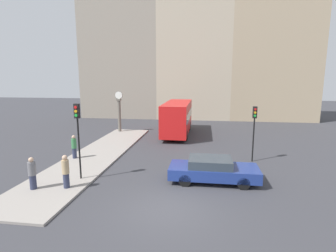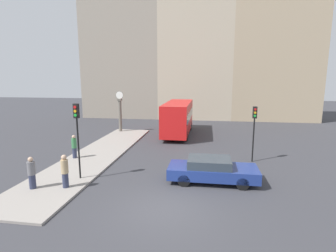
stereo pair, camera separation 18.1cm
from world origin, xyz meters
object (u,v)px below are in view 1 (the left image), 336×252
traffic_light_near (78,126)px  street_clock (119,112)px  sedan_car (213,169)px  pedestrian_grey_jacket (32,173)px  bus_distant (177,117)px  pedestrian_green_hoodie (74,147)px  pedestrian_tan_coat (66,171)px  traffic_light_far (254,122)px

traffic_light_near → street_clock: 13.00m
street_clock → sedan_car: bearing=-52.7°
street_clock → pedestrian_grey_jacket: bearing=-88.5°
bus_distant → pedestrian_grey_jacket: 15.27m
pedestrian_green_hoodie → pedestrian_tan_coat: (2.00, -4.68, 0.05)m
traffic_light_far → pedestrian_tan_coat: bearing=-148.8°
street_clock → pedestrian_grey_jacket: 14.48m
pedestrian_tan_coat → street_clock: bearing=97.8°
pedestrian_grey_jacket → traffic_light_far: bearing=29.0°
traffic_light_near → street_clock: size_ratio=0.99×
street_clock → pedestrian_grey_jacket: (0.38, -14.43, -1.20)m
pedestrian_grey_jacket → pedestrian_green_hoodie: 5.06m
pedestrian_grey_jacket → pedestrian_green_hoodie: (-0.46, 5.04, -0.00)m
pedestrian_green_hoodie → traffic_light_far: bearing=6.3°
bus_distant → street_clock: street_clock is taller
bus_distant → pedestrian_grey_jacket: (-5.60, -14.18, -0.88)m
traffic_light_far → sedan_car: bearing=-124.9°
pedestrian_green_hoodie → pedestrian_tan_coat: pedestrian_tan_coat is taller
traffic_light_far → street_clock: 14.34m
pedestrian_grey_jacket → pedestrian_tan_coat: 1.58m
street_clock → pedestrian_grey_jacket: street_clock is taller
pedestrian_grey_jacket → pedestrian_tan_coat: size_ratio=0.96×
street_clock → pedestrian_green_hoodie: bearing=-90.5°
traffic_light_far → pedestrian_grey_jacket: bearing=-151.0°
street_clock → pedestrian_tan_coat: 14.24m
bus_distant → traffic_light_near: bearing=-107.4°
traffic_light_far → pedestrian_green_hoodie: (-11.91, -1.31, -1.73)m
traffic_light_near → pedestrian_tan_coat: 2.41m
bus_distant → pedestrian_green_hoodie: size_ratio=5.12×
sedan_car → bus_distant: bus_distant is taller
bus_distant → traffic_light_far: size_ratio=2.21×
pedestrian_green_hoodie → traffic_light_near: bearing=-58.1°
bus_distant → pedestrian_tan_coat: 14.43m
bus_distant → traffic_light_far: bearing=-53.2°
bus_distant → pedestrian_tan_coat: size_ratio=4.85×
bus_distant → traffic_light_far: traffic_light_far is taller
traffic_light_near → traffic_light_far: (9.79, 4.73, -0.36)m
traffic_light_near → pedestrian_green_hoodie: bearing=121.9°
traffic_light_near → pedestrian_green_hoodie: size_ratio=2.56×
bus_distant → sedan_car: bearing=-75.0°
pedestrian_grey_jacket → pedestrian_green_hoodie: pedestrian_grey_jacket is taller
bus_distant → traffic_light_near: traffic_light_near is taller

